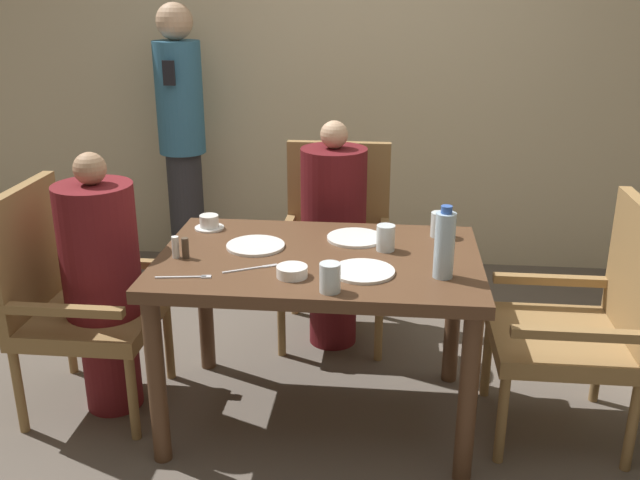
{
  "coord_description": "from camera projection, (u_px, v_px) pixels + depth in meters",
  "views": [
    {
      "loc": [
        0.27,
        -2.62,
        1.76
      ],
      "look_at": [
        0.0,
        0.04,
        0.79
      ],
      "focal_mm": 40.0,
      "sensor_mm": 36.0,
      "label": 1
    }
  ],
  "objects": [
    {
      "name": "wall_back",
      "position": [
        351.0,
        44.0,
        4.35
      ],
      "size": [
        8.0,
        0.06,
        2.8
      ],
      "color": "beige",
      "rests_on": "ground_plane"
    },
    {
      "name": "chair_right_side",
      "position": [
        587.0,
        318.0,
        2.79
      ],
      "size": [
        0.54,
        0.54,
        0.98
      ],
      "color": "olive",
      "rests_on": "ground_plane"
    },
    {
      "name": "glass_tall_mid",
      "position": [
        439.0,
        224.0,
        3.02
      ],
      "size": [
        0.07,
        0.07,
        0.11
      ],
      "color": "silver",
      "rests_on": "dining_table"
    },
    {
      "name": "dining_table",
      "position": [
        319.0,
        279.0,
        2.85
      ],
      "size": [
        1.27,
        0.84,
        0.74
      ],
      "color": "brown",
      "rests_on": "ground_plane"
    },
    {
      "name": "standing_host",
      "position": [
        182.0,
        134.0,
        4.32
      ],
      "size": [
        0.28,
        0.32,
        1.65
      ],
      "color": "#2D2D33",
      "rests_on": "ground_plane"
    },
    {
      "name": "plate_dessert_center",
      "position": [
        256.0,
        246.0,
        2.91
      ],
      "size": [
        0.24,
        0.24,
        0.01
      ],
      "color": "white",
      "rests_on": "dining_table"
    },
    {
      "name": "glass_tall_far",
      "position": [
        386.0,
        238.0,
        2.86
      ],
      "size": [
        0.07,
        0.07,
        0.11
      ],
      "color": "silver",
      "rests_on": "dining_table"
    },
    {
      "name": "bowl_small",
      "position": [
        292.0,
        271.0,
        2.61
      ],
      "size": [
        0.12,
        0.12,
        0.04
      ],
      "color": "white",
      "rests_on": "dining_table"
    },
    {
      "name": "knife_beside_plate",
      "position": [
        253.0,
        268.0,
        2.69
      ],
      "size": [
        0.2,
        0.11,
        0.0
      ],
      "color": "silver",
      "rests_on": "dining_table"
    },
    {
      "name": "teacup_with_saucer",
      "position": [
        209.0,
        223.0,
        3.12
      ],
      "size": [
        0.13,
        0.13,
        0.06
      ],
      "color": "white",
      "rests_on": "dining_table"
    },
    {
      "name": "salt_shaker",
      "position": [
        176.0,
        247.0,
        2.78
      ],
      "size": [
        0.03,
        0.03,
        0.09
      ],
      "color": "white",
      "rests_on": "dining_table"
    },
    {
      "name": "water_bottle",
      "position": [
        444.0,
        244.0,
        2.57
      ],
      "size": [
        0.07,
        0.07,
        0.27
      ],
      "color": "silver",
      "rests_on": "dining_table"
    },
    {
      "name": "chair_left_side",
      "position": [
        69.0,
        295.0,
        3.0
      ],
      "size": [
        0.54,
        0.54,
        0.98
      ],
      "color": "olive",
      "rests_on": "ground_plane"
    },
    {
      "name": "plate_main_left",
      "position": [
        363.0,
        271.0,
        2.65
      ],
      "size": [
        0.24,
        0.24,
        0.01
      ],
      "color": "white",
      "rests_on": "dining_table"
    },
    {
      "name": "ground_plane",
      "position": [
        319.0,
        415.0,
        3.07
      ],
      "size": [
        16.0,
        16.0,
        0.0
      ],
      "primitive_type": "plane",
      "color": "#60564C"
    },
    {
      "name": "diner_in_left_chair",
      "position": [
        103.0,
        282.0,
        2.96
      ],
      "size": [
        0.32,
        0.32,
        1.13
      ],
      "color": "maroon",
      "rests_on": "ground_plane"
    },
    {
      "name": "chair_far_side",
      "position": [
        336.0,
        237.0,
        3.68
      ],
      "size": [
        0.54,
        0.54,
        0.98
      ],
      "color": "olive",
      "rests_on": "ground_plane"
    },
    {
      "name": "diner_in_far_chair",
      "position": [
        333.0,
        233.0,
        3.51
      ],
      "size": [
        0.32,
        0.32,
        1.15
      ],
      "color": "#5B1419",
      "rests_on": "ground_plane"
    },
    {
      "name": "plate_main_right",
      "position": [
        355.0,
        238.0,
        3.0
      ],
      "size": [
        0.24,
        0.24,
        0.01
      ],
      "color": "white",
      "rests_on": "dining_table"
    },
    {
      "name": "pepper_shaker",
      "position": [
        185.0,
        248.0,
        2.78
      ],
      "size": [
        0.03,
        0.03,
        0.08
      ],
      "color": "#4C3D2D",
      "rests_on": "dining_table"
    },
    {
      "name": "glass_tall_near",
      "position": [
        330.0,
        278.0,
        2.47
      ],
      "size": [
        0.07,
        0.07,
        0.11
      ],
      "color": "silver",
      "rests_on": "dining_table"
    },
    {
      "name": "fork_beside_plate",
      "position": [
        189.0,
        277.0,
        2.61
      ],
      "size": [
        0.2,
        0.05,
        0.0
      ],
      "color": "silver",
      "rests_on": "dining_table"
    }
  ]
}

